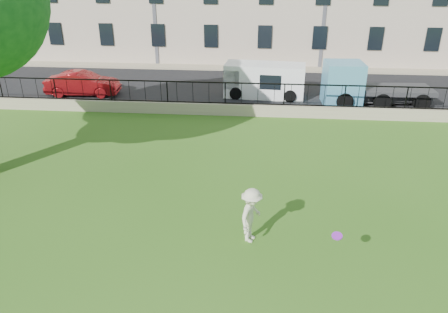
# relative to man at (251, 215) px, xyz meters

# --- Properties ---
(ground) EXTENTS (120.00, 120.00, 0.00)m
(ground) POSITION_rel_man_xyz_m (-1.68, -1.15, -0.84)
(ground) COLOR #326417
(ground) RESTS_ON ground
(retaining_wall) EXTENTS (50.00, 0.40, 0.60)m
(retaining_wall) POSITION_rel_man_xyz_m (-1.68, 10.85, -0.54)
(retaining_wall) COLOR gray
(retaining_wall) RESTS_ON ground
(iron_railing) EXTENTS (50.00, 0.05, 1.13)m
(iron_railing) POSITION_rel_man_xyz_m (-1.68, 10.85, 0.31)
(iron_railing) COLOR black
(iron_railing) RESTS_ON retaining_wall
(street) EXTENTS (60.00, 9.00, 0.01)m
(street) POSITION_rel_man_xyz_m (-1.68, 15.55, -0.84)
(street) COLOR black
(street) RESTS_ON ground
(sidewalk) EXTENTS (60.00, 1.40, 0.12)m
(sidewalk) POSITION_rel_man_xyz_m (-1.68, 20.75, -0.78)
(sidewalk) COLOR gray
(sidewalk) RESTS_ON ground
(man) EXTENTS (0.97, 1.24, 1.69)m
(man) POSITION_rel_man_xyz_m (0.00, 0.00, 0.00)
(man) COLOR beige
(man) RESTS_ON ground
(frisbee) EXTENTS (0.34, 0.33, 0.12)m
(frisbee) POSITION_rel_man_xyz_m (2.16, -1.41, 0.43)
(frisbee) COLOR purple
(red_sedan) EXTENTS (4.29, 1.74, 1.38)m
(red_sedan) POSITION_rel_man_xyz_m (-10.29, 13.52, -0.15)
(red_sedan) COLOR maroon
(red_sedan) RESTS_ON street
(white_van) EXTENTS (4.69, 2.18, 1.91)m
(white_van) POSITION_rel_man_xyz_m (0.32, 14.25, 0.11)
(white_van) COLOR white
(white_van) RESTS_ON street
(blue_truck) EXTENTS (5.64, 2.24, 2.33)m
(blue_truck) POSITION_rel_man_xyz_m (6.34, 13.25, 0.32)
(blue_truck) COLOR #58A7CE
(blue_truck) RESTS_ON street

